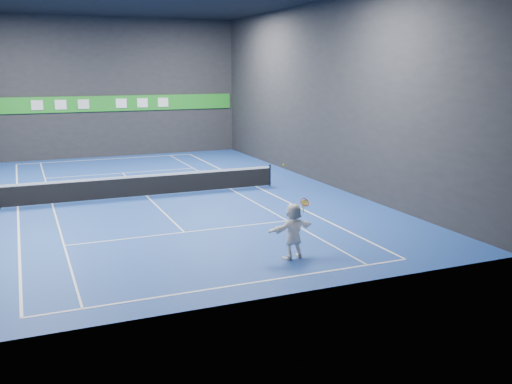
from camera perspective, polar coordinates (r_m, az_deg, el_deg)
name	(u,v)px	position (r m, az deg, el deg)	size (l,w,h in m)	color
ground	(147,196)	(26.67, -10.88, -0.41)	(26.00, 26.00, 0.00)	navy
wall_back	(101,88)	(38.89, -15.20, 10.00)	(18.00, 0.10, 9.00)	black
wall_front	(255,122)	(13.61, -0.12, 6.99)	(18.00, 0.10, 9.00)	black
wall_right	(321,94)	(29.23, 6.52, 9.73)	(0.10, 26.00, 9.00)	black
baseline_near	(239,285)	(15.68, -1.69, -9.25)	(10.98, 0.08, 0.01)	white
baseline_far	(108,159)	(38.21, -14.60, 3.21)	(10.98, 0.08, 0.01)	white
sideline_doubles_left	(18,207)	(26.16, -22.72, -1.40)	(0.08, 23.78, 0.01)	white
sideline_doubles_right	(257,187)	(28.26, 0.07, 0.53)	(0.08, 23.78, 0.01)	white
sideline_singles_left	(52,204)	(26.18, -19.71, -1.15)	(0.06, 23.78, 0.01)	white
sideline_singles_right	(231,189)	(27.77, -2.56, 0.30)	(0.06, 23.78, 0.01)	white
service_line_near	(184,232)	(20.63, -7.17, -4.01)	(8.23, 0.06, 0.01)	white
service_line_far	(123,173)	(32.85, -13.20, 1.86)	(8.23, 0.06, 0.01)	white
center_service_line	(147,196)	(26.67, -10.88, -0.41)	(0.06, 12.80, 0.01)	white
player	(293,231)	(17.55, 3.74, -3.90)	(1.62, 0.52, 1.75)	white
tennis_ball	(284,165)	(17.05, 2.79, 2.70)	(0.07, 0.07, 0.07)	#ABD323
tennis_net	(146,185)	(26.56, -10.93, 0.72)	(12.50, 0.10, 1.07)	black
sponsor_banner	(102,104)	(38.87, -15.10, 8.53)	(17.64, 0.11, 1.00)	#1F9022
tennis_racket	(304,203)	(17.55, 4.85, -1.13)	(0.42, 0.31, 0.52)	red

